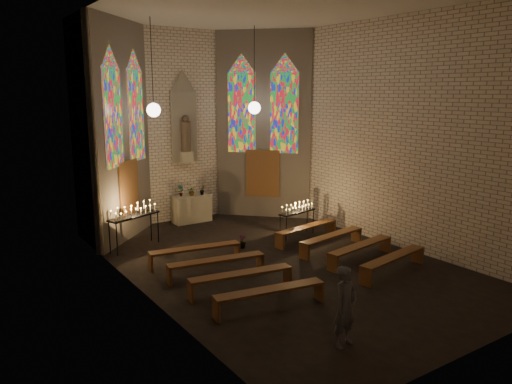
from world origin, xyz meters
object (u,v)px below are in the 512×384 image
(votive_stand_left, at_px, (134,213))
(visitor, at_px, (345,307))
(votive_stand_right, at_px, (297,210))
(aisle_flower_pot, at_px, (242,241))
(altar, at_px, (192,209))

(votive_stand_left, distance_m, visitor, 8.16)
(votive_stand_left, bearing_deg, votive_stand_right, -40.91)
(votive_stand_right, bearing_deg, votive_stand_left, 149.55)
(aisle_flower_pot, relative_size, visitor, 0.27)
(altar, bearing_deg, aisle_flower_pot, -92.23)
(aisle_flower_pot, bearing_deg, votive_stand_left, 145.75)
(altar, height_order, visitor, visitor)
(votive_stand_right, distance_m, visitor, 7.33)
(aisle_flower_pot, distance_m, votive_stand_right, 2.32)
(altar, height_order, votive_stand_right, votive_stand_right)
(aisle_flower_pot, bearing_deg, altar, 87.77)
(aisle_flower_pot, height_order, votive_stand_right, votive_stand_right)
(altar, distance_m, votive_stand_right, 4.23)
(aisle_flower_pot, distance_m, votive_stand_left, 3.44)
(altar, distance_m, visitor, 10.08)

